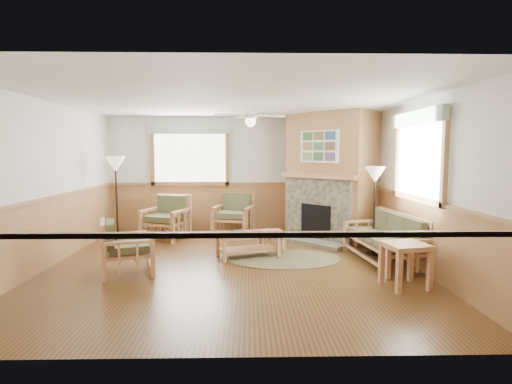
{
  "coord_description": "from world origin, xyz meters",
  "views": [
    {
      "loc": [
        0.24,
        -6.47,
        1.86
      ],
      "look_at": [
        0.4,
        0.7,
        1.15
      ],
      "focal_mm": 28.0,
      "sensor_mm": 36.0,
      "label": 1
    }
  ],
  "objects_px": {
    "coffee_table": "(248,245)",
    "end_table_sofa": "(405,265)",
    "floor_lamp_left": "(117,199)",
    "end_table_chairs": "(175,223)",
    "footstool": "(271,241)",
    "armchair_left": "(127,247)",
    "floor_lamp_right": "(374,211)",
    "sofa": "(383,238)",
    "armchair_back_right": "(233,214)",
    "armchair_back_left": "(166,217)"
  },
  "relations": [
    {
      "from": "coffee_table",
      "to": "end_table_sofa",
      "type": "distance_m",
      "value": 2.74
    },
    {
      "from": "end_table_sofa",
      "to": "floor_lamp_left",
      "type": "distance_m",
      "value": 5.78
    },
    {
      "from": "end_table_chairs",
      "to": "footstool",
      "type": "relative_size",
      "value": 1.25
    },
    {
      "from": "armchair_left",
      "to": "floor_lamp_right",
      "type": "bearing_deg",
      "value": -94.03
    },
    {
      "from": "sofa",
      "to": "end_table_sofa",
      "type": "height_order",
      "value": "sofa"
    },
    {
      "from": "armchair_back_right",
      "to": "end_table_sofa",
      "type": "height_order",
      "value": "armchair_back_right"
    },
    {
      "from": "end_table_sofa",
      "to": "floor_lamp_right",
      "type": "height_order",
      "value": "floor_lamp_right"
    },
    {
      "from": "end_table_sofa",
      "to": "sofa",
      "type": "bearing_deg",
      "value": 84.23
    },
    {
      "from": "armchair_left",
      "to": "armchair_back_right",
      "type": "bearing_deg",
      "value": -45.79
    },
    {
      "from": "armchair_left",
      "to": "floor_lamp_left",
      "type": "bearing_deg",
      "value": 2.61
    },
    {
      "from": "armchair_left",
      "to": "end_table_chairs",
      "type": "height_order",
      "value": "armchair_left"
    },
    {
      "from": "end_table_chairs",
      "to": "footstool",
      "type": "distance_m",
      "value": 2.63
    },
    {
      "from": "end_table_sofa",
      "to": "armchair_back_left",
      "type": "bearing_deg",
      "value": 140.8
    },
    {
      "from": "footstool",
      "to": "end_table_chairs",
      "type": "bearing_deg",
      "value": 143.27
    },
    {
      "from": "sofa",
      "to": "footstool",
      "type": "bearing_deg",
      "value": -121.5
    },
    {
      "from": "armchair_left",
      "to": "coffee_table",
      "type": "xyz_separation_m",
      "value": [
        1.85,
        0.96,
        -0.2
      ]
    },
    {
      "from": "end_table_chairs",
      "to": "end_table_sofa",
      "type": "bearing_deg",
      "value": -43.97
    },
    {
      "from": "armchair_back_left",
      "to": "floor_lamp_left",
      "type": "height_order",
      "value": "floor_lamp_left"
    },
    {
      "from": "end_table_chairs",
      "to": "footstool",
      "type": "height_order",
      "value": "end_table_chairs"
    },
    {
      "from": "sofa",
      "to": "coffee_table",
      "type": "distance_m",
      "value": 2.34
    },
    {
      "from": "armchair_left",
      "to": "floor_lamp_right",
      "type": "height_order",
      "value": "floor_lamp_right"
    },
    {
      "from": "armchair_back_left",
      "to": "end_table_sofa",
      "type": "distance_m",
      "value": 5.09
    },
    {
      "from": "armchair_back_left",
      "to": "floor_lamp_left",
      "type": "xyz_separation_m",
      "value": [
        -0.97,
        -0.22,
        0.43
      ]
    },
    {
      "from": "end_table_chairs",
      "to": "coffee_table",
      "type": "bearing_deg",
      "value": -50.59
    },
    {
      "from": "coffee_table",
      "to": "footstool",
      "type": "height_order",
      "value": "coffee_table"
    },
    {
      "from": "armchair_back_right",
      "to": "floor_lamp_left",
      "type": "distance_m",
      "value": 2.55
    },
    {
      "from": "armchair_back_left",
      "to": "footstool",
      "type": "relative_size",
      "value": 2.15
    },
    {
      "from": "end_table_chairs",
      "to": "floor_lamp_right",
      "type": "distance_m",
      "value": 4.42
    },
    {
      "from": "armchair_back_right",
      "to": "footstool",
      "type": "bearing_deg",
      "value": -47.8
    },
    {
      "from": "armchair_back_right",
      "to": "floor_lamp_left",
      "type": "relative_size",
      "value": 0.51
    },
    {
      "from": "sofa",
      "to": "floor_lamp_right",
      "type": "relative_size",
      "value": 1.11
    },
    {
      "from": "sofa",
      "to": "armchair_left",
      "type": "xyz_separation_m",
      "value": [
        -4.15,
        -0.55,
        0.0
      ]
    },
    {
      "from": "sofa",
      "to": "armchair_left",
      "type": "bearing_deg",
      "value": -89.17
    },
    {
      "from": "armchair_left",
      "to": "floor_lamp_left",
      "type": "height_order",
      "value": "floor_lamp_left"
    },
    {
      "from": "armchair_back_right",
      "to": "armchair_left",
      "type": "distance_m",
      "value": 3.34
    },
    {
      "from": "floor_lamp_left",
      "to": "floor_lamp_right",
      "type": "height_order",
      "value": "floor_lamp_left"
    },
    {
      "from": "armchair_left",
      "to": "floor_lamp_right",
      "type": "relative_size",
      "value": 0.52
    },
    {
      "from": "floor_lamp_right",
      "to": "footstool",
      "type": "bearing_deg",
      "value": 170.07
    },
    {
      "from": "armchair_back_right",
      "to": "floor_lamp_left",
      "type": "height_order",
      "value": "floor_lamp_left"
    },
    {
      "from": "armchair_back_right",
      "to": "end_table_sofa",
      "type": "distance_m",
      "value": 4.46
    },
    {
      "from": "armchair_back_left",
      "to": "floor_lamp_left",
      "type": "bearing_deg",
      "value": -148.39
    },
    {
      "from": "floor_lamp_right",
      "to": "coffee_table",
      "type": "bearing_deg",
      "value": -176.97
    },
    {
      "from": "end_table_chairs",
      "to": "floor_lamp_left",
      "type": "height_order",
      "value": "floor_lamp_left"
    },
    {
      "from": "armchair_back_left",
      "to": "end_table_chairs",
      "type": "xyz_separation_m",
      "value": [
        0.12,
        0.48,
        -0.19
      ]
    },
    {
      "from": "floor_lamp_left",
      "to": "floor_lamp_right",
      "type": "bearing_deg",
      "value": -13.41
    },
    {
      "from": "sofa",
      "to": "end_table_chairs",
      "type": "relative_size",
      "value": 3.34
    },
    {
      "from": "end_table_chairs",
      "to": "floor_lamp_left",
      "type": "relative_size",
      "value": 0.3
    },
    {
      "from": "armchair_back_left",
      "to": "armchair_left",
      "type": "height_order",
      "value": "armchair_back_left"
    },
    {
      "from": "armchair_back_left",
      "to": "floor_lamp_left",
      "type": "relative_size",
      "value": 0.52
    },
    {
      "from": "end_table_chairs",
      "to": "floor_lamp_left",
      "type": "xyz_separation_m",
      "value": [
        -1.09,
        -0.69,
        0.63
      ]
    }
  ]
}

